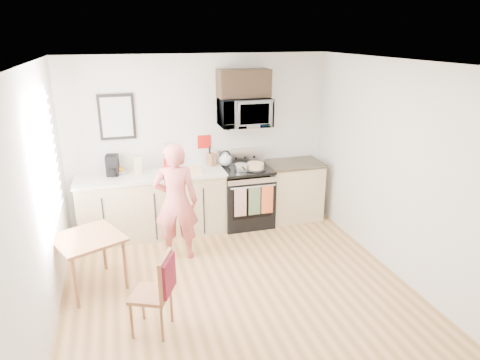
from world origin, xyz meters
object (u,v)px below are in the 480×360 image
object	(u,v)px
range	(246,198)
chair	(162,284)
dining_table	(88,243)
microwave	(244,112)
cake	(256,166)
person	(176,202)

from	to	relation	value
range	chair	xyz separation A→B (m)	(-1.55, -2.27, 0.12)
dining_table	chair	distance (m)	1.27
microwave	dining_table	distance (m)	2.89
cake	dining_table	bearing A→B (deg)	-155.18
range	cake	size ratio (longest dim) A/B	3.74
person	dining_table	distance (m)	1.20
range	person	distance (m)	1.46
person	dining_table	size ratio (longest dim) A/B	1.95
chair	cake	xyz separation A→B (m)	(1.66, 2.14, 0.42)
person	dining_table	xyz separation A→B (m)	(-1.09, -0.47, -0.21)
chair	dining_table	bearing A→B (deg)	149.54
chair	cake	size ratio (longest dim) A/B	2.78
microwave	chair	xyz separation A→B (m)	(-1.55, -2.37, -1.20)
person	chair	world-z (taller)	person
person	cake	world-z (taller)	person
range	dining_table	size ratio (longest dim) A/B	1.42
microwave	chair	size ratio (longest dim) A/B	0.88
dining_table	cake	size ratio (longest dim) A/B	2.62
chair	cake	world-z (taller)	cake
person	microwave	bearing A→B (deg)	-132.12
microwave	person	size ratio (longest dim) A/B	0.48
person	dining_table	bearing A→B (deg)	35.01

